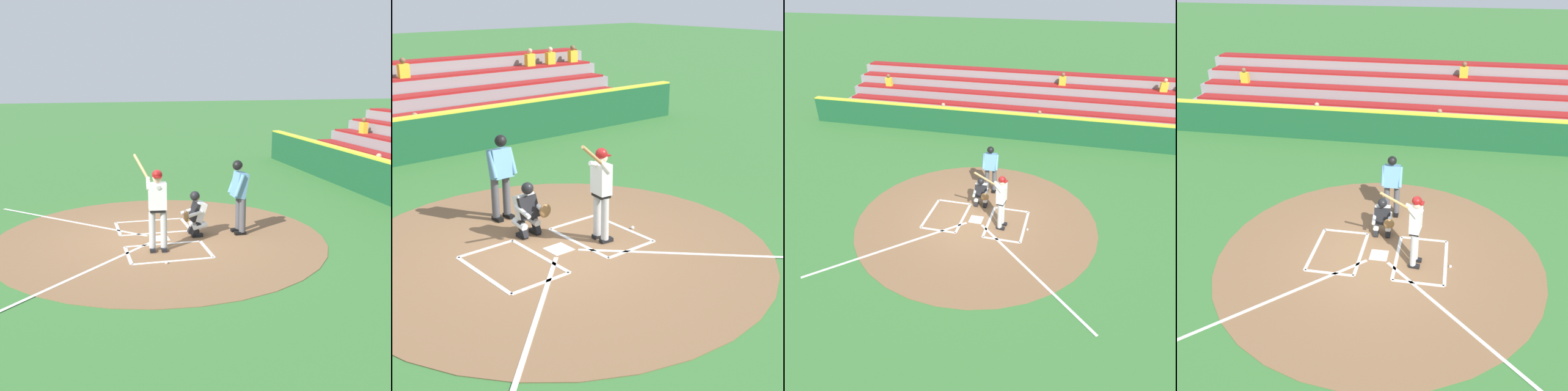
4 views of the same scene
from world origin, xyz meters
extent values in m
plane|color=#387033|center=(0.00, 0.00, 0.00)|extent=(120.00, 120.00, 0.00)
cylinder|color=brown|center=(0.00, 0.00, 0.01)|extent=(8.00, 8.00, 0.01)
cube|color=white|center=(0.00, 0.00, 0.01)|extent=(0.44, 0.44, 0.01)
cube|color=white|center=(-1.05, -0.90, 0.01)|extent=(1.20, 0.08, 0.01)
cube|color=white|center=(-1.05, 0.90, 0.01)|extent=(1.20, 0.08, 0.01)
cube|color=white|center=(-0.45, 0.00, 0.01)|extent=(0.08, 1.80, 0.01)
cube|color=white|center=(-1.65, 0.00, 0.01)|extent=(0.08, 1.80, 0.01)
cube|color=white|center=(1.05, -0.90, 0.01)|extent=(1.20, 0.08, 0.01)
cube|color=white|center=(1.05, 0.90, 0.01)|extent=(1.20, 0.08, 0.01)
cube|color=white|center=(0.45, 0.00, 0.01)|extent=(0.08, 1.80, 0.01)
cube|color=white|center=(1.65, 0.00, 0.01)|extent=(0.08, 1.80, 0.01)
cube|color=white|center=(2.10, 2.10, 0.01)|extent=(3.73, 3.73, 0.01)
cube|color=white|center=(-2.10, 2.10, 0.01)|extent=(3.73, 3.73, 0.01)
cylinder|color=#BCBCBC|center=(-0.90, 0.06, 0.50)|extent=(0.15, 0.15, 0.84)
cube|color=black|center=(-0.94, 0.07, 0.04)|extent=(0.27, 0.15, 0.09)
cylinder|color=#BCBCBC|center=(-0.87, 0.32, 0.50)|extent=(0.15, 0.15, 0.84)
cube|color=black|center=(-0.91, 0.33, 0.04)|extent=(0.27, 0.15, 0.09)
cube|color=black|center=(-0.88, 0.19, 0.97)|extent=(0.26, 0.36, 0.10)
cube|color=white|center=(-0.88, 0.19, 1.28)|extent=(0.28, 0.42, 0.60)
sphere|color=beige|center=(-0.90, 0.20, 1.69)|extent=(0.21, 0.21, 0.21)
sphere|color=maroon|center=(-0.88, 0.19, 1.76)|extent=(0.23, 0.23, 0.23)
cube|color=maroon|center=(-0.99, 0.21, 1.73)|extent=(0.13, 0.18, 0.02)
cylinder|color=white|center=(-0.84, 0.17, 1.56)|extent=(0.44, 0.14, 0.21)
cylinder|color=white|center=(-0.81, 0.38, 1.56)|extent=(0.27, 0.12, 0.29)
cylinder|color=#AD7F4C|center=(-0.44, 0.47, 1.86)|extent=(0.71, 0.29, 0.53)
cylinder|color=#AD7F4C|center=(-0.77, 0.36, 1.62)|extent=(0.09, 0.10, 0.08)
cube|color=black|center=(-0.10, -0.92, 0.04)|extent=(0.13, 0.27, 0.09)
cube|color=black|center=(-0.10, -0.88, 0.20)|extent=(0.13, 0.25, 0.37)
cylinder|color=silver|center=(-0.09, -0.98, 0.28)|extent=(0.17, 0.37, 0.21)
cube|color=black|center=(0.22, -0.91, 0.04)|extent=(0.13, 0.27, 0.09)
cube|color=black|center=(0.22, -0.87, 0.20)|extent=(0.13, 0.25, 0.37)
cylinder|color=silver|center=(0.23, -0.97, 0.28)|extent=(0.17, 0.37, 0.21)
cube|color=silver|center=(0.07, -0.99, 0.62)|extent=(0.42, 0.38, 0.52)
cube|color=black|center=(0.06, -0.88, 0.62)|extent=(0.43, 0.24, 0.46)
sphere|color=brown|center=(0.06, -0.92, 0.99)|extent=(0.21, 0.21, 0.21)
sphere|color=black|center=(0.06, -0.90, 1.01)|extent=(0.24, 0.24, 0.24)
cylinder|color=silver|center=(-0.14, -0.83, 0.60)|extent=(0.11, 0.45, 0.20)
cylinder|color=silver|center=(0.26, -0.81, 0.60)|extent=(0.11, 0.45, 0.20)
ellipsoid|color=brown|center=(-0.15, -0.63, 0.57)|extent=(0.28, 0.11, 0.28)
cylinder|color=#4C4C51|center=(-0.17, -2.05, 0.51)|extent=(0.16, 0.16, 0.86)
cube|color=black|center=(-0.17, -2.00, 0.04)|extent=(0.14, 0.28, 0.09)
cylinder|color=#4C4C51|center=(0.11, -2.05, 0.51)|extent=(0.16, 0.16, 0.86)
cube|color=black|center=(0.11, -2.00, 0.04)|extent=(0.14, 0.28, 0.09)
cube|color=#5B8EB7|center=(-0.03, -2.01, 1.25)|extent=(0.45, 0.37, 0.66)
sphere|color=tan|center=(-0.03, -1.97, 1.72)|extent=(0.22, 0.22, 0.22)
sphere|color=black|center=(-0.03, -1.95, 1.74)|extent=(0.25, 0.25, 0.25)
cylinder|color=#5B8EB7|center=(-0.27, -1.93, 1.28)|extent=(0.11, 0.29, 0.56)
cylinder|color=#5B8EB7|center=(0.21, -1.92, 1.28)|extent=(0.11, 0.29, 0.56)
sphere|color=white|center=(-1.77, 0.18, 0.04)|extent=(0.07, 0.07, 0.07)
cube|color=#19512D|center=(0.00, -7.50, 0.62)|extent=(22.00, 0.36, 1.25)
cube|color=yellow|center=(0.00, -7.50, 1.28)|extent=(22.00, 0.32, 0.06)
cube|color=gray|center=(0.00, -8.53, 0.23)|extent=(20.00, 0.85, 0.45)
cube|color=maroon|center=(0.00, -8.53, 0.49)|extent=(19.60, 0.72, 0.08)
cube|color=gray|center=(0.00, -9.38, 0.45)|extent=(20.00, 0.85, 0.90)
cube|color=maroon|center=(0.00, -9.38, 0.94)|extent=(19.60, 0.72, 0.08)
cube|color=gray|center=(0.00, -10.22, 0.68)|extent=(20.00, 0.85, 1.35)
cube|color=maroon|center=(0.00, -10.22, 1.39)|extent=(19.60, 0.72, 0.08)
cube|color=gray|center=(0.00, -11.07, 0.90)|extent=(20.00, 0.85, 1.80)
cube|color=maroon|center=(0.00, -11.07, 1.84)|extent=(19.60, 0.72, 0.08)
cube|color=gray|center=(0.00, -11.92, 1.12)|extent=(20.00, 0.85, 2.25)
cube|color=maroon|center=(0.00, -11.92, 2.29)|extent=(19.60, 0.72, 0.08)
cube|color=yellow|center=(-1.92, -11.02, 2.11)|extent=(0.36, 0.22, 0.46)
sphere|color=brown|center=(-1.92, -11.02, 2.45)|extent=(0.20, 0.20, 0.20)
cube|color=white|center=(-1.05, -8.47, 0.76)|extent=(0.36, 0.22, 0.46)
sphere|color=#9E7051|center=(-1.05, -8.47, 1.10)|extent=(0.20, 0.20, 0.20)
cube|color=red|center=(4.04, -8.47, 0.76)|extent=(0.36, 0.22, 0.46)
sphere|color=tan|center=(4.04, -8.47, 1.10)|extent=(0.20, 0.20, 0.20)
cube|color=yellow|center=(7.92, -10.17, 1.66)|extent=(0.36, 0.22, 0.46)
sphere|color=brown|center=(7.92, -10.17, 2.00)|extent=(0.20, 0.20, 0.20)
camera|label=1|loc=(-12.33, 2.19, 3.98)|focal=49.40mm
camera|label=2|loc=(6.05, 8.07, 4.62)|focal=53.62mm
camera|label=3|loc=(-2.80, 10.41, 7.33)|focal=35.35mm
camera|label=4|loc=(-1.43, 8.91, 6.63)|focal=40.81mm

